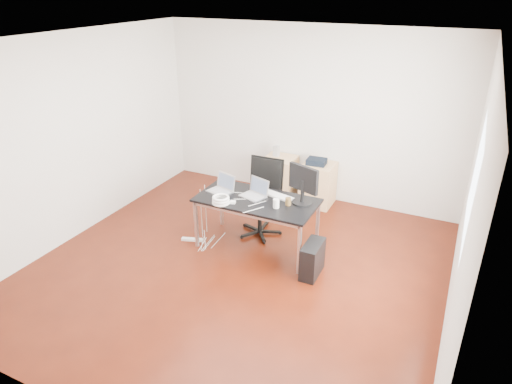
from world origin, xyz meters
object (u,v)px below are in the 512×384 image
at_px(desk, 257,203).
at_px(filing_cabinet_right, 318,184).
at_px(office_chair, 262,194).
at_px(filing_cabinet_left, 280,177).
at_px(pc_tower, 312,259).

xyz_separation_m(desk, filing_cabinet_right, (0.32, 1.65, -0.33)).
xyz_separation_m(desk, office_chair, (-0.12, 0.43, -0.07)).
bearing_deg(desk, office_chair, 105.31).
bearing_deg(office_chair, filing_cabinet_left, 99.31).
relative_size(office_chair, filing_cabinet_left, 1.54).
relative_size(office_chair, pc_tower, 2.40).
bearing_deg(desk, filing_cabinet_left, 102.35).
xyz_separation_m(desk, filing_cabinet_left, (-0.36, 1.65, -0.33)).
xyz_separation_m(filing_cabinet_right, pc_tower, (0.59, -1.94, -0.13)).
height_order(desk, office_chair, office_chair).
xyz_separation_m(office_chair, filing_cabinet_left, (-0.24, 1.22, -0.26)).
xyz_separation_m(office_chair, filing_cabinet_right, (0.43, 1.22, -0.26)).
bearing_deg(filing_cabinet_left, office_chair, -78.71).
xyz_separation_m(filing_cabinet_left, pc_tower, (1.27, -1.94, -0.13)).
bearing_deg(filing_cabinet_left, filing_cabinet_right, 0.00).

